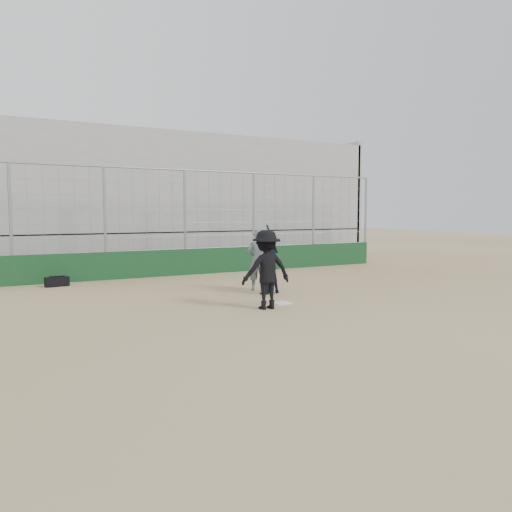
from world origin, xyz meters
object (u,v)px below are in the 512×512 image
umpire (258,263)px  equipment_bag (57,282)px  batter_at_plate (266,269)px  catcher_crouched (267,274)px

umpire → equipment_bag: (-5.31, 3.88, -0.68)m
batter_at_plate → equipment_bag: (-4.06, 6.53, -0.83)m
batter_at_plate → catcher_crouched: size_ratio=1.73×
catcher_crouched → equipment_bag: 6.96m
batter_at_plate → catcher_crouched: (1.15, 1.94, -0.38)m
catcher_crouched → equipment_bag: bearing=138.6°
batter_at_plate → umpire: bearing=64.8°
catcher_crouched → equipment_bag: size_ratio=1.60×
umpire → equipment_bag: umpire is taller
equipment_bag → umpire: bearing=-36.2°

